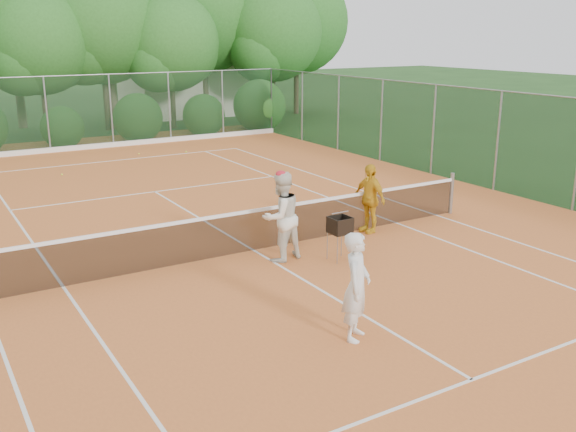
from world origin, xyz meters
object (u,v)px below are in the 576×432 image
object	(u,v)px
player_yellow	(369,198)
player_center_grp	(281,216)
player_white	(357,286)
ball_hopper	(340,226)

from	to	relation	value
player_yellow	player_center_grp	bearing A→B (deg)	-83.41
player_white	ball_hopper	xyz separation A→B (m)	(1.89, 3.08, -0.12)
player_white	player_yellow	distance (m)	5.70
player_white	player_center_grp	size ratio (longest dim) A/B	0.90
player_center_grp	player_yellow	bearing A→B (deg)	12.46
player_yellow	ball_hopper	size ratio (longest dim) A/B	1.76
player_yellow	ball_hopper	xyz separation A→B (m)	(-1.78, -1.28, -0.08)
player_center_grp	ball_hopper	xyz separation A→B (m)	(1.05, -0.65, -0.21)
player_center_grp	ball_hopper	distance (m)	1.25
player_center_grp	player_yellow	world-z (taller)	player_center_grp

